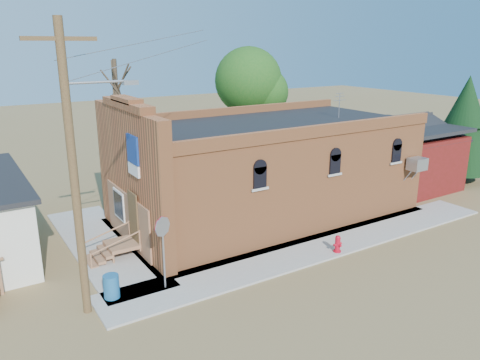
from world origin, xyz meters
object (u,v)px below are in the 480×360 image
fire_hydrant (338,244)px  trash_barrel (111,286)px  utility_pole (75,168)px  stop_sign (163,233)px  brick_bar (263,170)px

fire_hydrant → trash_barrel: size_ratio=0.89×
utility_pole → stop_sign: size_ratio=3.41×
fire_hydrant → trash_barrel: trash_barrel is taller
utility_pole → brick_bar: bearing=23.7°
utility_pole → fire_hydrant: 10.73m
brick_bar → stop_sign: bearing=-148.9°
stop_sign → utility_pole: bearing=176.9°
utility_pole → fire_hydrant: bearing=-6.4°
utility_pole → stop_sign: 3.74m
brick_bar → trash_barrel: size_ratio=20.27×
trash_barrel → fire_hydrant: bearing=-8.9°
trash_barrel → utility_pole: bearing=-160.4°
brick_bar → fire_hydrant: (-0.03, -5.38, -1.90)m
utility_pole → trash_barrel: (0.84, 0.30, -4.29)m
stop_sign → trash_barrel: size_ratio=3.26×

